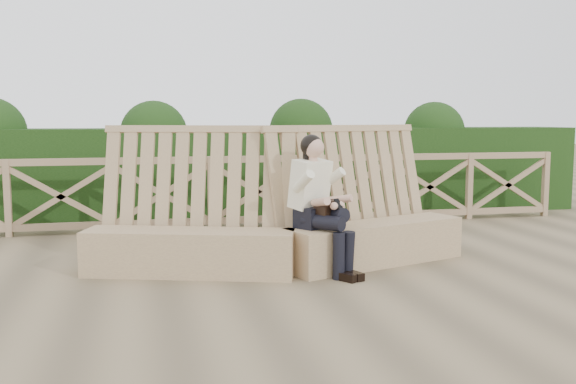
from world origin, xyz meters
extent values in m
plane|color=brown|center=(0.00, 0.00, 0.00)|extent=(60.00, 60.00, 0.00)
cube|color=#8F7051|center=(-1.25, 0.71, 0.24)|extent=(2.29, 1.16, 0.48)
cube|color=#8F7051|center=(-1.17, 0.96, 0.82)|extent=(2.28, 1.12, 1.60)
cube|color=#8F7051|center=(0.88, 0.74, 0.24)|extent=(2.28, 1.22, 0.48)
cube|color=#8F7051|center=(0.79, 1.00, 0.82)|extent=(2.27, 1.18, 1.60)
cube|color=black|center=(0.09, 0.57, 0.60)|extent=(0.47, 0.43, 0.23)
cube|color=#EFE7C5|center=(0.07, 0.62, 0.96)|extent=(0.52, 0.48, 0.55)
sphere|color=tan|center=(0.09, 0.57, 1.36)|extent=(0.30, 0.30, 0.22)
sphere|color=black|center=(0.08, 0.60, 1.38)|extent=(0.33, 0.33, 0.24)
cylinder|color=black|center=(0.13, 0.33, 0.58)|extent=(0.39, 0.49, 0.16)
cylinder|color=black|center=(0.26, 0.44, 0.65)|extent=(0.39, 0.50, 0.17)
cylinder|color=black|center=(0.25, 0.13, 0.24)|extent=(0.17, 0.17, 0.48)
cylinder|color=black|center=(0.37, 0.18, 0.24)|extent=(0.17, 0.17, 0.48)
cube|color=black|center=(0.30, 0.05, 0.04)|extent=(0.21, 0.26, 0.08)
cube|color=black|center=(0.40, 0.09, 0.04)|extent=(0.21, 0.26, 0.08)
cube|color=black|center=(0.21, 0.42, 0.70)|extent=(0.33, 0.29, 0.19)
cube|color=black|center=(0.29, 0.27, 0.77)|extent=(0.11, 0.12, 0.13)
cube|color=#82674C|center=(0.00, 3.50, 1.05)|extent=(10.10, 0.07, 0.10)
cube|color=#82674C|center=(0.00, 3.50, 0.12)|extent=(10.10, 0.07, 0.10)
cube|color=black|center=(0.00, 4.70, 0.75)|extent=(12.00, 1.20, 1.50)
camera|label=1|loc=(-1.75, -6.11, 1.68)|focal=40.00mm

